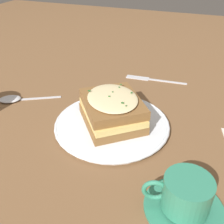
% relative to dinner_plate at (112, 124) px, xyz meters
% --- Properties ---
extents(ground_plane, '(2.40, 2.40, 0.00)m').
position_rel_dinner_plate_xyz_m(ground_plane, '(0.01, -0.02, -0.01)').
color(ground_plane, brown).
extents(dinner_plate, '(0.26, 0.26, 0.01)m').
position_rel_dinner_plate_xyz_m(dinner_plate, '(0.00, 0.00, 0.00)').
color(dinner_plate, white).
rests_on(dinner_plate, ground_plane).
extents(sandwich, '(0.18, 0.19, 0.07)m').
position_rel_dinner_plate_xyz_m(sandwich, '(0.00, -0.00, 0.04)').
color(sandwich, brown).
rests_on(sandwich, dinner_plate).
extents(teacup_with_saucer, '(0.13, 0.13, 0.06)m').
position_rel_dinner_plate_xyz_m(teacup_with_saucer, '(-0.18, 0.17, 0.02)').
color(teacup_with_saucer, '#338466').
rests_on(teacup_with_saucer, ground_plane).
extents(fork, '(0.19, 0.03, 0.00)m').
position_rel_dinner_plate_xyz_m(fork, '(-0.02, -0.27, -0.01)').
color(fork, silver).
rests_on(fork, ground_plane).
extents(spoon, '(0.15, 0.10, 0.01)m').
position_rel_dinner_plate_xyz_m(spoon, '(0.29, -0.02, -0.00)').
color(spoon, silver).
rests_on(spoon, ground_plane).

